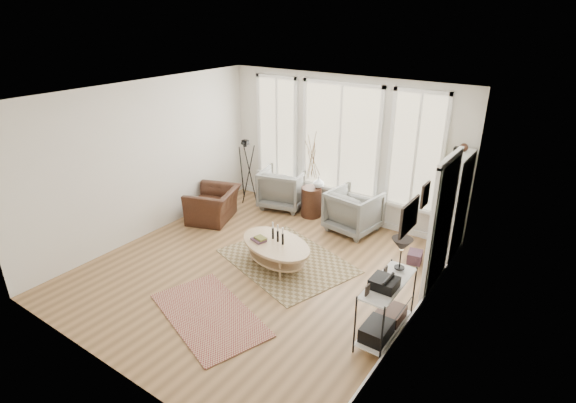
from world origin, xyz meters
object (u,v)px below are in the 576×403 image
Objects in this scene: bookcase at (452,208)px; low_shelf at (386,303)px; coffee_table at (275,248)px; accent_chair at (213,205)px; armchair_left at (284,188)px; armchair_right at (354,211)px; side_table at (312,178)px.

low_shelf is at bearing -91.28° from bookcase.
coffee_table is 2.27m from accent_chair.
coffee_table is at bearing 164.95° from low_shelf.
armchair_left is 1.81m from armchair_right.
accent_chair is at bearing 160.54° from coffee_table.
armchair_left is 1.60m from accent_chair.
armchair_right is (-1.77, 2.55, -0.10)m from low_shelf.
side_table is at bearing 159.42° from armchair_left.
accent_chair is (-2.60, -1.19, -0.08)m from armchair_right.
armchair_left reaches higher than coffee_table.
armchair_left is 0.53× the size of side_table.
armchair_right reaches higher than coffee_table.
side_table is at bearing 136.56° from low_shelf.
accent_chair is at bearing 45.49° from armchair_left.
side_table reaches higher than low_shelf.
side_table is (0.77, -0.08, 0.42)m from armchair_left.
bookcase is 1.30× the size of coffee_table.
armchair_right is 0.90× the size of accent_chair.
coffee_table is at bearing 50.41° from accent_chair.
bookcase reaches higher than accent_chair.
armchair_right is at bearing 159.59° from armchair_left.
accent_chair is (-4.43, -1.16, -0.62)m from bookcase.
low_shelf is at bearing 52.64° from accent_chair.
coffee_table is 2.52m from armchair_left.
armchair_right is 1.13m from side_table.
coffee_table is 1.74× the size of armchair_right.
low_shelf is 4.50m from armchair_left.
accent_chair is (-2.14, 0.76, -0.01)m from coffee_table.
bookcase is at bearing -2.67° from side_table.
bookcase is 1.58× the size of low_shelf.
armchair_left is (-3.63, 0.22, -0.52)m from bookcase.
bookcase is 3.05m from coffee_table.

